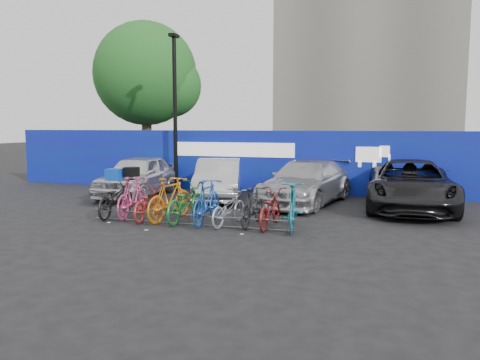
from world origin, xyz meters
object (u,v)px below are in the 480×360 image
at_px(bike_2, 148,203).
at_px(bike_4, 186,202).
at_px(tree, 150,76).
at_px(bike_9, 293,206).
at_px(car_3, 410,185).
at_px(bike_5, 207,202).
at_px(lamppost, 175,108).
at_px(bike_3, 170,199).
at_px(bike_0, 116,198).
at_px(car_2, 306,182).
at_px(bike_8, 270,208).
at_px(car_0, 138,176).
at_px(bike_1, 132,197).
at_px(car_1, 218,179).
at_px(bike_6, 229,208).
at_px(bike_7, 252,207).
at_px(bike_rack, 189,220).

bearing_deg(bike_2, bike_4, -179.38).
relative_size(tree, bike_9, 3.94).
distance_m(car_3, bike_5, 6.55).
distance_m(lamppost, bike_3, 6.62).
distance_m(tree, bike_0, 11.91).
xyz_separation_m(car_2, bike_8, (-0.25, -3.95, -0.23)).
bearing_deg(car_3, lamppost, 168.49).
distance_m(lamppost, car_0, 3.17).
xyz_separation_m(bike_1, bike_4, (1.69, -0.08, -0.05)).
xyz_separation_m(car_1, bike_9, (3.46, -4.05, -0.11)).
bearing_deg(bike_3, car_3, -139.07).
height_order(bike_2, bike_8, bike_8).
distance_m(car_1, bike_6, 4.39).
bearing_deg(bike_9, bike_0, -10.23).
relative_size(car_2, bike_6, 2.93).
distance_m(tree, lamppost, 6.14).
height_order(lamppost, car_1, lamppost).
distance_m(bike_4, bike_5, 0.68).
bearing_deg(bike_0, bike_3, 173.23).
relative_size(bike_3, bike_7, 1.18).
bearing_deg(bike_4, car_2, -119.86).
bearing_deg(bike_5, bike_2, -1.48).
distance_m(bike_0, bike_2, 1.10).
bearing_deg(bike_5, bike_rack, 46.42).
distance_m(car_2, car_3, 3.27).
bearing_deg(car_0, car_1, -0.67).
relative_size(bike_3, bike_9, 1.01).
xyz_separation_m(bike_0, bike_8, (4.53, -0.04, -0.03)).
distance_m(car_2, bike_2, 5.47).
bearing_deg(bike_6, car_1, -56.03).
bearing_deg(bike_2, bike_7, 176.27).
relative_size(car_2, bike_0, 2.50).
relative_size(car_1, bike_6, 2.52).
xyz_separation_m(car_3, bike_1, (-7.56, -3.77, -0.18)).
relative_size(car_2, bike_1, 2.57).
bearing_deg(bike_1, bike_0, 1.67).
bearing_deg(bike_4, tree, -53.76).
xyz_separation_m(car_3, bike_0, (-8.05, -3.85, -0.24)).
xyz_separation_m(car_2, bike_3, (-3.06, -3.96, -0.12)).
xyz_separation_m(tree, bike_0, (4.29, -10.14, -4.55)).
bearing_deg(car_1, bike_0, -129.72).
distance_m(bike_5, bike_9, 2.30).
bearing_deg(bike_7, tree, -47.93).
xyz_separation_m(bike_3, bike_7, (2.34, 0.01, -0.09)).
bearing_deg(tree, bike_7, -50.64).
height_order(bike_rack, bike_0, bike_0).
distance_m(lamppost, bike_rack, 7.48).
height_order(bike_3, bike_7, bike_3).
xyz_separation_m(car_0, bike_6, (4.85, -3.79, -0.31)).
distance_m(car_3, bike_3, 7.43).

